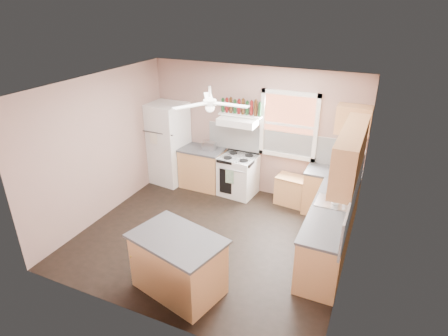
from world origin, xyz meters
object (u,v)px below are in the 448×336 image
at_px(cart, 291,190).
at_px(toaster, 209,146).
at_px(refrigerator, 168,143).
at_px(island, 178,265).
at_px(stove, 238,175).

bearing_deg(cart, toaster, -172.69).
relative_size(refrigerator, toaster, 6.51).
bearing_deg(cart, island, -98.46).
xyz_separation_m(stove, cart, (1.15, 0.05, -0.13)).
bearing_deg(island, toaster, 122.52).
bearing_deg(island, cart, 89.41).
relative_size(refrigerator, island, 1.50).
bearing_deg(refrigerator, toaster, 10.01).
xyz_separation_m(toaster, island, (1.02, -3.07, -0.56)).
bearing_deg(toaster, island, -76.31).
xyz_separation_m(cart, island, (-0.82, -3.11, 0.13)).
relative_size(refrigerator, cart, 3.09).
distance_m(refrigerator, stove, 1.76).
xyz_separation_m(toaster, cart, (1.84, 0.03, -0.69)).
xyz_separation_m(toaster, stove, (0.69, -0.02, -0.56)).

